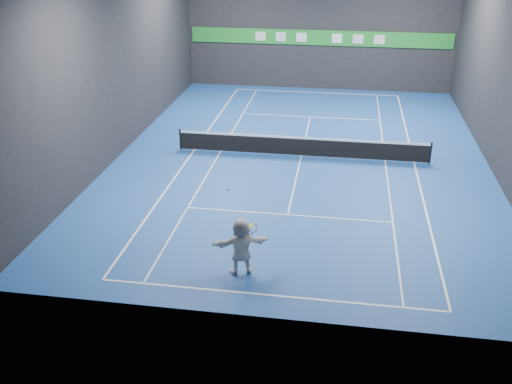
% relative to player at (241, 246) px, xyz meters
% --- Properties ---
extents(ground, '(26.00, 26.00, 0.00)m').
position_rel_player_xyz_m(ground, '(1.09, 10.76, -1.01)').
color(ground, '#1A4592').
rests_on(ground, ground).
extents(wall_back, '(18.00, 0.10, 9.00)m').
position_rel_player_xyz_m(wall_back, '(1.09, 23.76, 3.49)').
color(wall_back, black).
rests_on(wall_back, ground).
extents(wall_front, '(18.00, 0.10, 9.00)m').
position_rel_player_xyz_m(wall_front, '(1.09, -2.24, 3.49)').
color(wall_front, black).
rests_on(wall_front, ground).
extents(wall_left, '(0.10, 26.00, 9.00)m').
position_rel_player_xyz_m(wall_left, '(-7.91, 10.76, 3.49)').
color(wall_left, black).
rests_on(wall_left, ground).
extents(wall_right, '(0.10, 26.00, 9.00)m').
position_rel_player_xyz_m(wall_right, '(10.09, 10.76, 3.49)').
color(wall_right, black).
rests_on(wall_right, ground).
extents(baseline_near, '(10.98, 0.08, 0.01)m').
position_rel_player_xyz_m(baseline_near, '(1.09, -1.13, -1.00)').
color(baseline_near, white).
rests_on(baseline_near, ground).
extents(baseline_far, '(10.98, 0.08, 0.01)m').
position_rel_player_xyz_m(baseline_far, '(1.09, 22.65, -1.00)').
color(baseline_far, white).
rests_on(baseline_far, ground).
extents(sideline_doubles_left, '(0.08, 23.78, 0.01)m').
position_rel_player_xyz_m(sideline_doubles_left, '(-4.40, 10.76, -1.00)').
color(sideline_doubles_left, white).
rests_on(sideline_doubles_left, ground).
extents(sideline_doubles_right, '(0.08, 23.78, 0.01)m').
position_rel_player_xyz_m(sideline_doubles_right, '(6.58, 10.76, -1.00)').
color(sideline_doubles_right, white).
rests_on(sideline_doubles_right, ground).
extents(sideline_singles_left, '(0.06, 23.78, 0.01)m').
position_rel_player_xyz_m(sideline_singles_left, '(-3.02, 10.76, -1.00)').
color(sideline_singles_left, white).
rests_on(sideline_singles_left, ground).
extents(sideline_singles_right, '(0.06, 23.78, 0.01)m').
position_rel_player_xyz_m(sideline_singles_right, '(5.20, 10.76, -1.00)').
color(sideline_singles_right, white).
rests_on(sideline_singles_right, ground).
extents(service_line_near, '(8.23, 0.06, 0.01)m').
position_rel_player_xyz_m(service_line_near, '(1.09, 4.36, -1.00)').
color(service_line_near, white).
rests_on(service_line_near, ground).
extents(service_line_far, '(8.23, 0.06, 0.01)m').
position_rel_player_xyz_m(service_line_far, '(1.09, 17.16, -1.00)').
color(service_line_far, white).
rests_on(service_line_far, ground).
extents(center_service_line, '(0.06, 12.80, 0.01)m').
position_rel_player_xyz_m(center_service_line, '(1.09, 10.76, -1.00)').
color(center_service_line, white).
rests_on(center_service_line, ground).
extents(player, '(1.96, 1.22, 2.02)m').
position_rel_player_xyz_m(player, '(0.00, 0.00, 0.00)').
color(player, silver).
rests_on(player, ground).
extents(tennis_ball, '(0.07, 0.07, 0.07)m').
position_rel_player_xyz_m(tennis_ball, '(-0.37, -0.03, 2.02)').
color(tennis_ball, '#ECFC2A').
rests_on(tennis_ball, player).
extents(tennis_net, '(12.50, 0.10, 1.07)m').
position_rel_player_xyz_m(tennis_net, '(1.09, 10.76, -0.47)').
color(tennis_net, black).
rests_on(tennis_net, ground).
extents(sponsor_banner, '(17.64, 0.11, 1.00)m').
position_rel_player_xyz_m(sponsor_banner, '(1.09, 23.69, 2.49)').
color(sponsor_banner, '#1F922D').
rests_on(sponsor_banner, wall_back).
extents(tennis_racket, '(0.46, 0.32, 0.60)m').
position_rel_player_xyz_m(tennis_racket, '(0.36, 0.05, 0.64)').
color(tennis_racket, red).
rests_on(tennis_racket, player).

